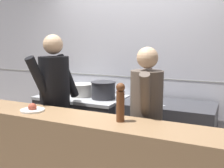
{
  "coord_description": "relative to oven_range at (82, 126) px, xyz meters",
  "views": [
    {
      "loc": [
        1.31,
        -2.18,
        1.65
      ],
      "look_at": [
        -0.01,
        0.58,
        1.15
      ],
      "focal_mm": 42.0,
      "sensor_mm": 36.0,
      "label": 1
    }
  ],
  "objects": [
    {
      "name": "pepper_mill",
      "position": [
        1.05,
        -1.04,
        0.69
      ],
      "size": [
        0.08,
        0.08,
        0.34
      ],
      "color": "brown",
      "rests_on": "pass_counter"
    },
    {
      "name": "braising_pot",
      "position": [
        0.36,
        -0.02,
        0.57
      ],
      "size": [
        0.33,
        0.33,
        0.23
      ],
      "color": "#2D2D33",
      "rests_on": "oven_range"
    },
    {
      "name": "plated_dish_main",
      "position": [
        0.11,
        -1.1,
        0.53
      ],
      "size": [
        0.24,
        0.24,
        0.08
      ],
      "color": "white",
      "rests_on": "pass_counter"
    },
    {
      "name": "pass_counter",
      "position": [
        0.59,
        -1.08,
        0.03
      ],
      "size": [
        2.86,
        0.45,
        0.96
      ],
      "color": "#93704C",
      "rests_on": "ground_plane"
    },
    {
      "name": "stock_pot",
      "position": [
        -0.38,
        0.06,
        0.55
      ],
      "size": [
        0.28,
        0.28,
        0.19
      ],
      "color": "#B7BABF",
      "rests_on": "oven_range"
    },
    {
      "name": "oven_range",
      "position": [
        0.0,
        0.0,
        0.0
      ],
      "size": [
        1.2,
        0.71,
        0.89
      ],
      "color": "#38383D",
      "rests_on": "ground_plane"
    },
    {
      "name": "chefs_knife",
      "position": [
        1.02,
        -0.1,
        0.47
      ],
      "size": [
        0.36,
        0.15,
        0.02
      ],
      "color": "#B7BABF",
      "rests_on": "prep_counter"
    },
    {
      "name": "chef_sous",
      "position": [
        1.15,
        -0.61,
        0.44
      ],
      "size": [
        0.39,
        0.7,
        1.6
      ],
      "rotation": [
        0.0,
        0.0,
        0.24
      ],
      "color": "black",
      "rests_on": "ground_plane"
    },
    {
      "name": "sauce_pot",
      "position": [
        -0.01,
        0.01,
        0.54
      ],
      "size": [
        0.33,
        0.33,
        0.17
      ],
      "color": "beige",
      "rests_on": "oven_range"
    },
    {
      "name": "prep_counter",
      "position": [
        1.22,
        -0.0,
        0.01
      ],
      "size": [
        1.11,
        0.65,
        0.92
      ],
      "color": "#38383D",
      "rests_on": "ground_plane"
    },
    {
      "name": "wall_back_tiled",
      "position": [
        0.63,
        0.4,
        0.85
      ],
      "size": [
        8.0,
        0.06,
        2.6
      ],
      "color": "silver",
      "rests_on": "ground_plane"
    },
    {
      "name": "chef_head_cook",
      "position": [
        0.02,
        -0.61,
        0.51
      ],
      "size": [
        0.42,
        0.76,
        1.73
      ],
      "rotation": [
        0.0,
        0.0,
        -0.22
      ],
      "color": "black",
      "rests_on": "ground_plane"
    }
  ]
}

